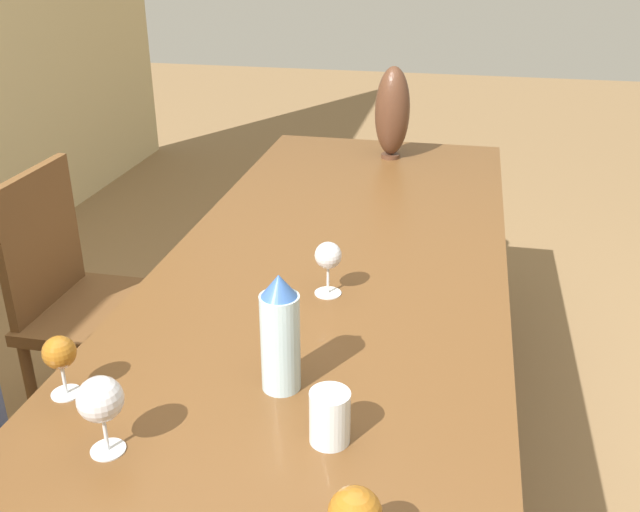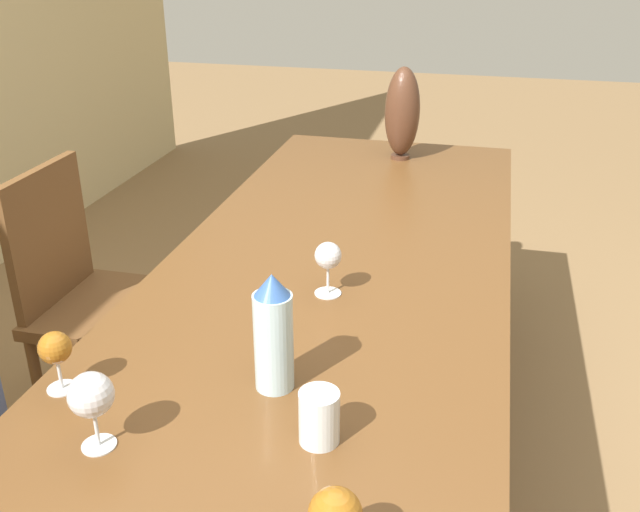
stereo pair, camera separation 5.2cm
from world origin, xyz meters
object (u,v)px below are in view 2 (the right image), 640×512
object	(u,v)px
water_bottle	(273,334)
chair_far	(93,293)
wine_glass_2	(328,257)
wine_glass_5	(55,349)
vase	(402,112)
wine_glass_4	(91,396)
water_tumbler	(319,417)

from	to	relation	value
water_bottle	chair_far	world-z (taller)	water_bottle
wine_glass_2	wine_glass_5	world-z (taller)	wine_glass_2
water_bottle	wine_glass_5	size ratio (longest dim) A/B	1.94
chair_far	wine_glass_5	bearing A→B (deg)	-151.82
chair_far	vase	bearing A→B (deg)	-43.72
wine_glass_4	chair_far	size ratio (longest dim) A/B	0.17
water_tumbler	wine_glass_4	distance (m)	0.39
vase	water_tumbler	bearing A→B (deg)	-176.87
vase	wine_glass_2	bearing A→B (deg)	179.12
wine_glass_4	chair_far	distance (m)	1.14
wine_glass_2	chair_far	bearing A→B (deg)	72.13
vase	wine_glass_5	bearing A→B (deg)	165.45
wine_glass_4	chair_far	xyz separation A→B (m)	(0.92, 0.58, -0.35)
wine_glass_2	wine_glass_4	distance (m)	0.70
vase	wine_glass_2	size ratio (longest dim) A/B	2.57
water_bottle	wine_glass_5	bearing A→B (deg)	105.22
wine_glass_2	chair_far	xyz separation A→B (m)	(0.27, 0.84, -0.34)
wine_glass_4	water_tumbler	bearing A→B (deg)	-74.03
vase	wine_glass_5	world-z (taller)	vase
wine_glass_5	chair_far	bearing A→B (deg)	28.18
water_bottle	wine_glass_4	xyz separation A→B (m)	(-0.25, 0.25, -0.01)
vase	chair_far	xyz separation A→B (m)	(-0.90, 0.86, -0.43)
water_tumbler	wine_glass_5	size ratio (longest dim) A/B	0.79
chair_far	water_bottle	bearing A→B (deg)	-129.26
wine_glass_5	wine_glass_4	bearing A→B (deg)	-130.83
water_bottle	vase	bearing A→B (deg)	-1.14
wine_glass_4	wine_glass_5	distance (m)	0.21
wine_glass_5	water_tumbler	bearing A→B (deg)	-93.15
water_bottle	wine_glass_5	world-z (taller)	water_bottle
wine_glass_2	wine_glass_4	xyz separation A→B (m)	(-0.65, 0.26, 0.01)
wine_glass_4	wine_glass_5	bearing A→B (deg)	49.17
wine_glass_2	wine_glass_4	world-z (taller)	wine_glass_4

